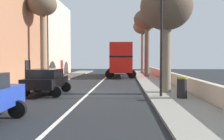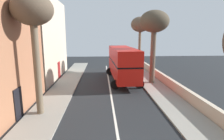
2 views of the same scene
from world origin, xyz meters
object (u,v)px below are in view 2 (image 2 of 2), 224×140
Objects in this scene: street_tree_right_1 at (154,24)px; street_tree_right_3 at (140,26)px; street_tree_left_2 at (33,15)px; double_decker_bus at (123,62)px.

street_tree_right_1 is 1.00× the size of street_tree_right_3.
street_tree_right_3 is (-0.06, 7.06, 0.16)m from street_tree_right_1.
street_tree_right_3 is at bearing 55.82° from street_tree_left_2.
street_tree_right_1 is 1.01× the size of street_tree_left_2.
double_decker_bus is at bearing 155.58° from street_tree_right_1.
street_tree_left_2 reaches higher than double_decker_bus.
double_decker_bus is 7.89m from street_tree_right_3.
street_tree_right_1 is 7.06m from street_tree_right_3.
double_decker_bus is at bearing 53.50° from street_tree_left_2.
street_tree_left_2 is (-10.19, -7.86, 0.08)m from street_tree_right_1.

